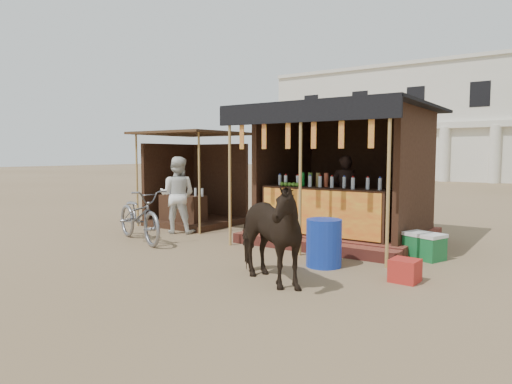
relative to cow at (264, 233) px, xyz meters
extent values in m
plane|color=#846B4C|center=(-1.47, 0.32, -0.72)|extent=(120.00, 120.00, 0.00)
cube|color=brown|center=(-0.47, 3.82, -0.61)|extent=(3.40, 2.80, 0.22)
cube|color=brown|center=(-0.47, 2.27, -0.62)|extent=(3.40, 0.35, 0.20)
cube|color=#372114|center=(-0.47, 2.87, -0.03)|extent=(2.60, 0.55, 0.95)
cube|color=#E44C1A|center=(-0.47, 2.58, -0.03)|extent=(2.50, 0.02, 0.88)
cube|color=#372114|center=(-0.47, 5.07, 0.75)|extent=(3.00, 0.12, 2.50)
cube|color=#372114|center=(-1.97, 3.82, 0.75)|extent=(0.12, 2.50, 2.50)
cube|color=#372114|center=(1.03, 3.82, 0.75)|extent=(0.12, 2.50, 2.50)
cube|color=black|center=(-0.47, 3.62, 2.03)|extent=(3.60, 3.60, 0.06)
cube|color=black|center=(-0.47, 1.84, 1.85)|extent=(3.60, 0.06, 0.36)
cylinder|color=tan|center=(-2.07, 1.87, 0.65)|extent=(0.06, 0.06, 2.75)
cylinder|color=tan|center=(-0.47, 1.87, 0.65)|extent=(0.06, 0.06, 2.75)
cylinder|color=tan|center=(1.13, 1.87, 0.65)|extent=(0.06, 0.06, 2.75)
cube|color=red|center=(-1.77, 1.87, 1.48)|extent=(0.10, 0.02, 0.55)
cube|color=red|center=(-1.25, 1.87, 1.48)|extent=(0.10, 0.02, 0.55)
cube|color=red|center=(-0.73, 1.87, 1.48)|extent=(0.10, 0.02, 0.55)
cube|color=red|center=(-0.21, 1.87, 1.48)|extent=(0.10, 0.02, 0.55)
cube|color=red|center=(0.31, 1.87, 1.48)|extent=(0.10, 0.02, 0.55)
cube|color=red|center=(0.83, 1.87, 1.48)|extent=(0.10, 0.02, 0.55)
imported|color=black|center=(-0.52, 3.92, 0.29)|extent=(0.68, 0.58, 1.58)
cube|color=#372114|center=(-4.47, 3.52, -0.65)|extent=(2.00, 2.00, 0.15)
cube|color=#372114|center=(-4.47, 4.47, 0.33)|extent=(1.90, 0.10, 2.10)
cube|color=#372114|center=(-5.42, 3.52, 0.33)|extent=(0.10, 1.90, 2.10)
cube|color=#472D19|center=(-4.47, 3.42, 1.63)|extent=(2.40, 2.40, 0.06)
cylinder|color=tan|center=(-5.52, 2.47, 0.45)|extent=(0.05, 0.05, 2.35)
cylinder|color=tan|center=(-3.42, 2.47, 0.45)|extent=(0.05, 0.05, 2.35)
cube|color=#372114|center=(-4.47, 3.02, -0.32)|extent=(1.20, 0.50, 0.80)
imported|color=black|center=(0.00, 0.00, 0.00)|extent=(1.88, 1.40, 1.45)
imported|color=gray|center=(-3.87, 1.09, -0.17)|extent=(2.23, 1.40, 1.10)
imported|color=white|center=(-3.97, 2.32, 0.16)|extent=(1.06, 0.97, 1.77)
cylinder|color=#1635A8|center=(0.25, 1.37, -0.33)|extent=(0.63, 0.63, 0.78)
cube|color=#AE241D|center=(1.61, 1.22, -0.56)|extent=(0.40, 0.39, 0.33)
cube|color=#176931|center=(1.46, 2.85, -0.52)|extent=(0.73, 0.61, 0.40)
cube|color=white|center=(1.46, 2.85, -0.29)|extent=(0.75, 0.64, 0.06)
cube|color=silver|center=(-3.47, 30.32, 3.28)|extent=(26.00, 7.00, 8.00)
cube|color=silver|center=(-3.47, 26.72, 2.98)|extent=(26.00, 0.50, 0.40)
cube|color=silver|center=(-3.47, 26.82, 7.33)|extent=(26.00, 0.30, 0.25)
cylinder|color=silver|center=(-15.47, 26.72, 1.08)|extent=(0.70, 0.70, 3.60)
cylinder|color=silver|center=(-12.47, 26.72, 1.08)|extent=(0.70, 0.70, 3.60)
cylinder|color=silver|center=(-9.47, 26.72, 1.08)|extent=(0.70, 0.70, 3.60)
cylinder|color=silver|center=(-6.47, 26.72, 1.08)|extent=(0.70, 0.70, 3.60)
cylinder|color=silver|center=(-3.47, 26.72, 1.08)|extent=(0.70, 0.70, 3.60)
cylinder|color=silver|center=(-0.47, 26.72, 1.08)|extent=(0.70, 0.70, 3.60)
camera|label=1|loc=(3.51, -5.28, 1.11)|focal=32.00mm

